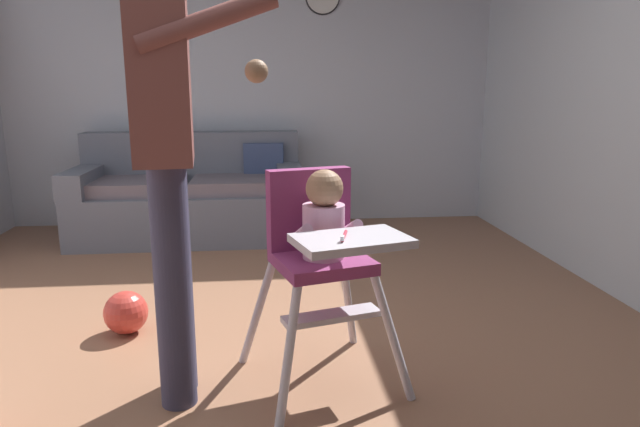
{
  "coord_description": "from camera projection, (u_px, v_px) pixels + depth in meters",
  "views": [
    {
      "loc": [
        0.1,
        -2.37,
        1.22
      ],
      "look_at": [
        0.31,
        -0.28,
        0.75
      ],
      "focal_mm": 31.33,
      "sensor_mm": 36.0,
      "label": 1
    }
  ],
  "objects": [
    {
      "name": "couch",
      "position": [
        191.0,
        197.0,
        4.69
      ],
      "size": [
        1.86,
        0.86,
        0.86
      ],
      "rotation": [
        0.0,
        0.0,
        -1.57
      ],
      "color": "slate",
      "rests_on": "ground"
    },
    {
      "name": "wall_far",
      "position": [
        252.0,
        82.0,
        5.04
      ],
      "size": [
        5.15,
        0.06,
        2.57
      ],
      "primitive_type": "cube",
      "color": "silver",
      "rests_on": "ground"
    },
    {
      "name": "high_chair",
      "position": [
        322.0,
        238.0,
        2.27
      ],
      "size": [
        0.74,
        0.83,
        0.92
      ],
      "rotation": [
        0.0,
        0.0,
        -1.3
      ],
      "color": "silver",
      "rests_on": "ground"
    },
    {
      "name": "adult_standing",
      "position": [
        167.0,
        149.0,
        2.07
      ],
      "size": [
        0.55,
        0.5,
        1.77
      ],
      "rotation": [
        0.0,
        0.0,
        0.11
      ],
      "color": "#3B3B55",
      "rests_on": "ground"
    },
    {
      "name": "ground",
      "position": [
        247.0,
        372.0,
        2.57
      ],
      "size": [
        5.95,
        7.22,
        0.1
      ],
      "primitive_type": "cube",
      "color": "#9D6B4D"
    },
    {
      "name": "toy_ball",
      "position": [
        126.0,
        312.0,
        2.84
      ],
      "size": [
        0.22,
        0.22,
        0.22
      ],
      "primitive_type": "sphere",
      "color": "#D13D33",
      "rests_on": "ground"
    }
  ]
}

